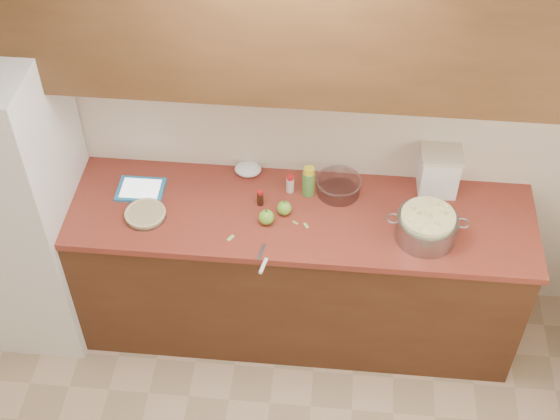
# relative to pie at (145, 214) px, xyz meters

# --- Properties ---
(counter_run) EXTENTS (2.64, 0.68, 0.92)m
(counter_run) POSITION_rel_pie_xyz_m (0.68, 0.10, -0.48)
(counter_run) COLOR #472814
(counter_run) RESTS_ON ground
(upper_cabinets) EXTENTS (2.60, 0.34, 0.70)m
(upper_cabinets) POSITION_rel_pie_xyz_m (0.68, 0.26, 1.01)
(upper_cabinets) COLOR brown
(upper_cabinets) RESTS_ON room_shell
(fridge) EXTENTS (0.70, 0.70, 1.80)m
(fridge) POSITION_rel_pie_xyz_m (-0.76, 0.07, -0.04)
(fridge) COLOR white
(fridge) RESTS_ON ground
(pie) EXTENTS (0.22, 0.22, 0.03)m
(pie) POSITION_rel_pie_xyz_m (0.00, 0.00, 0.00)
(pie) COLOR silver
(pie) RESTS_ON counter_run
(colander) EXTENTS (0.41, 0.31, 0.15)m
(colander) POSITION_rel_pie_xyz_m (1.42, -0.01, 0.05)
(colander) COLOR gray
(colander) RESTS_ON counter_run
(flour_canister) EXTENTS (0.22, 0.22, 0.26)m
(flour_canister) POSITION_rel_pie_xyz_m (1.49, 0.36, 0.11)
(flour_canister) COLOR white
(flour_canister) RESTS_ON counter_run
(tablet) EXTENTS (0.25, 0.19, 0.02)m
(tablet) POSITION_rel_pie_xyz_m (-0.07, 0.19, -0.01)
(tablet) COLOR #257BB6
(tablet) RESTS_ON counter_run
(paring_knife) EXTENTS (0.06, 0.20, 0.02)m
(paring_knife) POSITION_rel_pie_xyz_m (0.63, -0.27, -0.01)
(paring_knife) COLOR gray
(paring_knife) RESTS_ON counter_run
(lemon_bottle) EXTENTS (0.07, 0.07, 0.18)m
(lemon_bottle) POSITION_rel_pie_xyz_m (0.82, 0.25, 0.07)
(lemon_bottle) COLOR #4C8C38
(lemon_bottle) RESTS_ON counter_run
(cinnamon_shaker) EXTENTS (0.04, 0.04, 0.10)m
(cinnamon_shaker) POSITION_rel_pie_xyz_m (0.72, 0.26, 0.03)
(cinnamon_shaker) COLOR beige
(cinnamon_shaker) RESTS_ON counter_run
(vanilla_bottle) EXTENTS (0.03, 0.03, 0.09)m
(vanilla_bottle) POSITION_rel_pie_xyz_m (0.58, 0.14, 0.03)
(vanilla_bottle) COLOR black
(vanilla_bottle) RESTS_ON counter_run
(mixing_bowl) EXTENTS (0.24, 0.24, 0.09)m
(mixing_bowl) POSITION_rel_pie_xyz_m (0.98, 0.27, 0.03)
(mixing_bowl) COLOR silver
(mixing_bowl) RESTS_ON counter_run
(paper_towel) EXTENTS (0.16, 0.14, 0.06)m
(paper_towel) POSITION_rel_pie_xyz_m (0.48, 0.37, 0.01)
(paper_towel) COLOR white
(paper_towel) RESTS_ON counter_run
(apple_left) EXTENTS (0.08, 0.08, 0.09)m
(apple_left) POSITION_rel_pie_xyz_m (0.62, 0.02, 0.02)
(apple_left) COLOR #6CAD2D
(apple_left) RESTS_ON counter_run
(apple_center) EXTENTS (0.08, 0.08, 0.09)m
(apple_center) POSITION_rel_pie_xyz_m (0.71, 0.09, 0.02)
(apple_center) COLOR #6CAD2D
(apple_center) RESTS_ON counter_run
(peel_a) EXTENTS (0.03, 0.04, 0.00)m
(peel_a) POSITION_rel_pie_xyz_m (0.82, 0.01, -0.02)
(peel_a) COLOR #90C861
(peel_a) RESTS_ON counter_run
(peel_b) EXTENTS (0.03, 0.03, 0.00)m
(peel_b) POSITION_rel_pie_xyz_m (0.77, 0.03, -0.02)
(peel_b) COLOR #90C861
(peel_b) RESTS_ON counter_run
(peel_c) EXTENTS (0.04, 0.05, 0.00)m
(peel_c) POSITION_rel_pie_xyz_m (0.45, -0.11, -0.02)
(peel_c) COLOR #90C861
(peel_c) RESTS_ON counter_run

